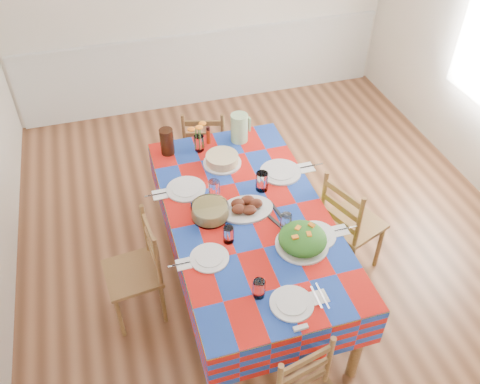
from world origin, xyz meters
name	(u,v)px	position (x,y,z in m)	size (l,w,h in m)	color
room	(277,111)	(0.00, 0.00, 1.35)	(4.58, 5.08, 2.78)	brown
wainscot	(205,66)	(0.00, 2.48, 0.49)	(4.41, 0.06, 0.92)	white
dining_table	(248,222)	(-0.38, -0.49, 0.74)	(1.15, 2.14, 0.83)	brown
setting_near_head	(281,298)	(-0.42, -1.29, 0.86)	(0.45, 0.30, 0.13)	white
setting_left_near	(216,249)	(-0.70, -0.79, 0.86)	(0.49, 0.29, 0.13)	white
setting_left_far	(195,189)	(-0.70, -0.15, 0.87)	(0.56, 0.33, 0.15)	white
setting_right_near	(306,230)	(-0.05, -0.80, 0.86)	(0.54, 0.31, 0.14)	white
setting_right_far	(275,175)	(-0.06, -0.17, 0.87)	(0.62, 0.36, 0.16)	white
meat_platter	(246,207)	(-0.38, -0.45, 0.87)	(0.41, 0.29, 0.08)	white
salad_platter	(302,239)	(-0.12, -0.90, 0.89)	(0.37, 0.37, 0.16)	white
pasta_bowl	(210,211)	(-0.65, -0.44, 0.88)	(0.28, 0.28, 0.10)	white
cake	(222,160)	(-0.41, 0.14, 0.87)	(0.31, 0.31, 0.09)	white
serving_utensils	(279,220)	(-0.19, -0.62, 0.84)	(0.17, 0.38, 0.01)	black
flower_vase	(199,139)	(-0.54, 0.37, 0.95)	(0.17, 0.14, 0.27)	white
hot_sauce	(208,135)	(-0.44, 0.45, 0.92)	(0.04, 0.04, 0.16)	#AA2C0D
green_pitcher	(239,128)	(-0.18, 0.42, 0.96)	(0.15, 0.15, 0.25)	#A2CF92
tea_pitcher	(167,142)	(-0.80, 0.41, 0.95)	(0.12, 0.12, 0.23)	black
name_card	(301,328)	(-0.37, -1.52, 0.84)	(0.09, 0.03, 0.02)	white
chair_far	(205,149)	(-0.39, 0.87, 0.46)	(0.51, 0.49, 0.94)	brown
chair_left	(138,272)	(-1.24, -0.48, 0.46)	(0.43, 0.45, 0.93)	brown
chair_right	(349,225)	(0.48, -0.50, 0.48)	(0.54, 0.55, 0.98)	brown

